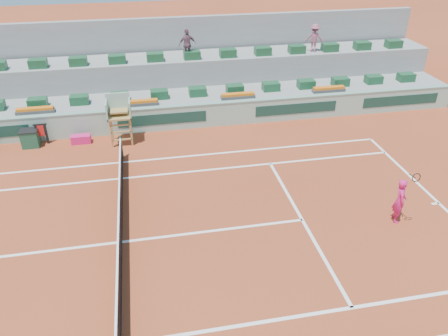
{
  "coord_description": "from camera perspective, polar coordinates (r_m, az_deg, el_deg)",
  "views": [
    {
      "loc": [
        1.22,
        -11.82,
        9.68
      ],
      "look_at": [
        4.0,
        2.5,
        1.0
      ],
      "focal_mm": 35.0,
      "sensor_mm": 36.0,
      "label": 1
    }
  ],
  "objects": [
    {
      "name": "tennis_net",
      "position": [
        15.0,
        -13.43,
        -7.86
      ],
      "size": [
        0.1,
        11.97,
        1.1
      ],
      "color": "black",
      "rests_on": "ground"
    },
    {
      "name": "advertising_hoarding",
      "position": [
        22.27,
        -13.17,
        5.95
      ],
      "size": [
        36.0,
        0.34,
        1.26
      ],
      "color": "#95BCA9",
      "rests_on": "ground"
    },
    {
      "name": "court_lines",
      "position": [
        15.32,
        -13.2,
        -9.39
      ],
      "size": [
        23.89,
        11.09,
        0.01
      ],
      "color": "white",
      "rests_on": "ground"
    },
    {
      "name": "spectator_right",
      "position": [
        26.34,
        11.71,
        16.3
      ],
      "size": [
        1.14,
        0.92,
        1.55
      ],
      "primitive_type": "imported",
      "rotation": [
        0.0,
        0.0,
        2.74
      ],
      "color": "#994C61",
      "rests_on": "seating_tier_upper"
    },
    {
      "name": "player_bag",
      "position": [
        21.99,
        -18.18,
        3.6
      ],
      "size": [
        0.91,
        0.4,
        0.4
      ],
      "primitive_type": "cube",
      "color": "#E11D70",
      "rests_on": "ground"
    },
    {
      "name": "seating_tier_lower",
      "position": [
        24.31,
        -13.18,
        8.0
      ],
      "size": [
        36.0,
        4.0,
        1.2
      ],
      "primitive_type": "cube",
      "color": "gray",
      "rests_on": "ground"
    },
    {
      "name": "seating_tier_upper",
      "position": [
        25.56,
        -13.34,
        10.8
      ],
      "size": [
        36.0,
        2.4,
        2.6
      ],
      "primitive_type": "cube",
      "color": "gray",
      "rests_on": "ground"
    },
    {
      "name": "tennis_player",
      "position": [
        16.58,
        22.0,
        -3.94
      ],
      "size": [
        0.6,
        0.92,
        2.28
      ],
      "color": "#E11D70",
      "rests_on": "ground"
    },
    {
      "name": "drink_cooler_a",
      "position": [
        22.44,
        -23.99,
        3.58
      ],
      "size": [
        0.8,
        0.69,
        0.84
      ],
      "color": "#194B34",
      "rests_on": "ground"
    },
    {
      "name": "ground",
      "position": [
        15.33,
        -13.19,
        -9.4
      ],
      "size": [
        90.0,
        90.0,
        0.0
      ],
      "primitive_type": "plane",
      "color": "maroon",
      "rests_on": "ground"
    },
    {
      "name": "spectator_mid",
      "position": [
        24.48,
        -4.8,
        15.81
      ],
      "size": [
        1.0,
        0.57,
        1.62
      ],
      "primitive_type": "imported",
      "rotation": [
        0.0,
        0.0,
        3.33
      ],
      "color": "#764E5C",
      "rests_on": "seating_tier_upper"
    },
    {
      "name": "seat_row_lower",
      "position": [
        23.17,
        -13.43,
        9.03
      ],
      "size": [
        32.9,
        0.6,
        0.44
      ],
      "color": "#194B2A",
      "rests_on": "seating_tier_lower"
    },
    {
      "name": "stadium_back_wall",
      "position": [
        26.81,
        -13.54,
        13.73
      ],
      "size": [
        36.0,
        0.4,
        4.4
      ],
      "primitive_type": "cube",
      "color": "gray",
      "rests_on": "ground"
    },
    {
      "name": "towel_rack",
      "position": [
        22.39,
        -22.74,
        4.33
      ],
      "size": [
        0.61,
        0.1,
        1.03
      ],
      "color": "black",
      "rests_on": "ground"
    },
    {
      "name": "flower_planters",
      "position": [
        22.59,
        -17.24,
        7.67
      ],
      "size": [
        26.8,
        0.36,
        0.28
      ],
      "color": "#484848",
      "rests_on": "seating_tier_lower"
    },
    {
      "name": "seat_row_upper",
      "position": [
        24.53,
        -13.78,
        13.66
      ],
      "size": [
        32.9,
        0.6,
        0.44
      ],
      "color": "#194B2A",
      "rests_on": "seating_tier_upper"
    },
    {
      "name": "umpire_chair",
      "position": [
        20.99,
        -13.54,
        7.08
      ],
      "size": [
        1.1,
        0.9,
        2.4
      ],
      "color": "olive",
      "rests_on": "ground"
    }
  ]
}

